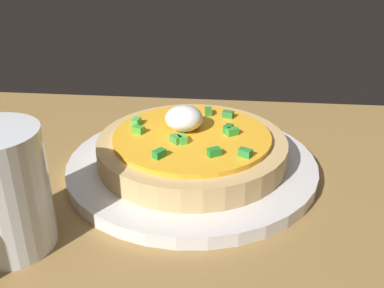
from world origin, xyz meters
The scene contains 4 objects.
dining_table centered at (0.00, 0.00, 1.44)cm, with size 125.22×64.13×2.88cm, color olive.
plate centered at (-3.50, -8.81, 3.60)cm, with size 28.17×28.17×1.43cm, color silver.
pizza centered at (-3.46, -8.85, 5.96)cm, with size 21.19×21.19×5.99cm.
cup_far centered at (11.14, 5.65, 7.97)cm, with size 7.84×7.84×10.99cm.
Camera 1 is at (-7.94, 35.78, 28.59)cm, focal length 41.85 mm.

